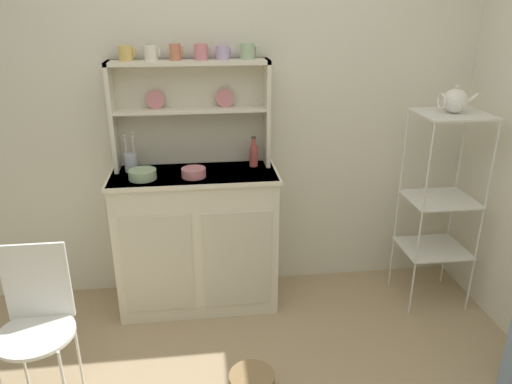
# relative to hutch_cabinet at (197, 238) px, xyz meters

# --- Properties ---
(wall_back) EXTENTS (3.84, 0.05, 2.50)m
(wall_back) POSITION_rel_hutch_cabinet_xyz_m (0.24, 0.26, 0.78)
(wall_back) COLOR silver
(wall_back) RESTS_ON ground
(hutch_cabinet) EXTENTS (1.02, 0.45, 0.92)m
(hutch_cabinet) POSITION_rel_hutch_cabinet_xyz_m (0.00, 0.00, 0.00)
(hutch_cabinet) COLOR silver
(hutch_cabinet) RESTS_ON ground
(hutch_shelf_unit) EXTENTS (0.95, 0.18, 0.65)m
(hutch_shelf_unit) POSITION_rel_hutch_cabinet_xyz_m (0.00, 0.16, 0.83)
(hutch_shelf_unit) COLOR beige
(hutch_shelf_unit) RESTS_ON hutch_cabinet
(bakers_rack) EXTENTS (0.41, 0.36, 1.27)m
(bakers_rack) POSITION_rel_hutch_cabinet_xyz_m (1.54, -0.14, 0.32)
(bakers_rack) COLOR silver
(bakers_rack) RESTS_ON ground
(wire_chair) EXTENTS (0.36, 0.36, 0.85)m
(wire_chair) POSITION_rel_hutch_cabinet_xyz_m (-0.75, -0.79, 0.05)
(wire_chair) COLOR white
(wire_chair) RESTS_ON ground
(cup_gold_0) EXTENTS (0.10, 0.08, 0.09)m
(cup_gold_0) POSITION_rel_hutch_cabinet_xyz_m (-0.35, 0.12, 1.14)
(cup_gold_0) COLOR #DBB760
(cup_gold_0) RESTS_ON hutch_shelf_unit
(cup_cream_1) EXTENTS (0.09, 0.08, 0.08)m
(cup_cream_1) POSITION_rel_hutch_cabinet_xyz_m (-0.21, 0.12, 1.14)
(cup_cream_1) COLOR silver
(cup_cream_1) RESTS_ON hutch_shelf_unit
(cup_terracotta_2) EXTENTS (0.08, 0.07, 0.09)m
(cup_terracotta_2) POSITION_rel_hutch_cabinet_xyz_m (-0.07, 0.12, 1.14)
(cup_terracotta_2) COLOR #C67556
(cup_terracotta_2) RESTS_ON hutch_shelf_unit
(cup_rose_3) EXTENTS (0.09, 0.08, 0.09)m
(cup_rose_3) POSITION_rel_hutch_cabinet_xyz_m (0.08, 0.12, 1.14)
(cup_rose_3) COLOR #D17A84
(cup_rose_3) RESTS_ON hutch_shelf_unit
(cup_lilac_4) EXTENTS (0.09, 0.08, 0.08)m
(cup_lilac_4) POSITION_rel_hutch_cabinet_xyz_m (0.20, 0.12, 1.14)
(cup_lilac_4) COLOR #B79ECC
(cup_lilac_4) RESTS_ON hutch_shelf_unit
(cup_sage_5) EXTENTS (0.10, 0.08, 0.09)m
(cup_sage_5) POSITION_rel_hutch_cabinet_xyz_m (0.35, 0.12, 1.14)
(cup_sage_5) COLOR #9EB78E
(cup_sage_5) RESTS_ON hutch_shelf_unit
(bowl_mixing_large) EXTENTS (0.16, 0.16, 0.06)m
(bowl_mixing_large) POSITION_rel_hutch_cabinet_xyz_m (-0.30, -0.07, 0.47)
(bowl_mixing_large) COLOR #9EB78E
(bowl_mixing_large) RESTS_ON hutch_cabinet
(bowl_floral_medium) EXTENTS (0.14, 0.14, 0.05)m
(bowl_floral_medium) POSITION_rel_hutch_cabinet_xyz_m (0.00, -0.07, 0.47)
(bowl_floral_medium) COLOR #D17A84
(bowl_floral_medium) RESTS_ON hutch_cabinet
(jam_bottle) EXTENTS (0.05, 0.05, 0.19)m
(jam_bottle) POSITION_rel_hutch_cabinet_xyz_m (0.38, 0.09, 0.52)
(jam_bottle) COLOR #B74C47
(jam_bottle) RESTS_ON hutch_cabinet
(utensil_jar) EXTENTS (0.08, 0.08, 0.24)m
(utensil_jar) POSITION_rel_hutch_cabinet_xyz_m (-0.38, 0.08, 0.51)
(utensil_jar) COLOR #B2B7C6
(utensil_jar) RESTS_ON hutch_cabinet
(porcelain_teapot) EXTENTS (0.23, 0.14, 0.16)m
(porcelain_teapot) POSITION_rel_hutch_cabinet_xyz_m (1.53, -0.14, 0.87)
(porcelain_teapot) COLOR white
(porcelain_teapot) RESTS_ON bakers_rack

